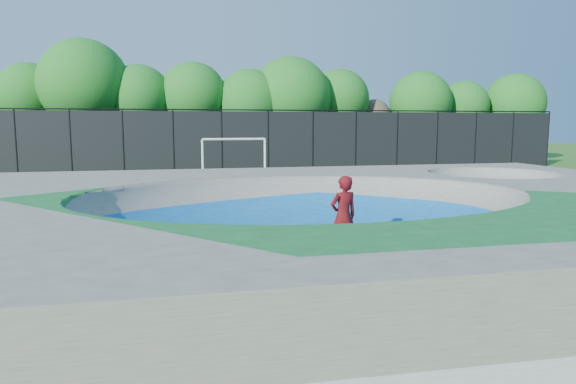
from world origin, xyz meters
name	(u,v)px	position (x,y,z in m)	size (l,w,h in m)	color
ground	(306,253)	(0.00, 0.00, 0.00)	(120.00, 120.00, 0.00)	#2E621B
skate_deck	(306,223)	(0.00, 0.00, 0.75)	(22.00, 14.00, 1.50)	gray
skater	(343,216)	(0.79, -0.50, 0.96)	(0.70, 0.46, 1.92)	#AD0D10
skateboard	(343,255)	(0.79, -0.50, 0.03)	(0.78, 0.22, 0.05)	black
soccer_goal	(234,151)	(0.22, 16.33, 1.64)	(3.56, 0.12, 2.35)	white
fence	(222,140)	(0.00, 21.00, 2.10)	(48.09, 0.09, 4.04)	black
treeline	(206,98)	(-0.65, 25.74, 4.93)	(52.79, 6.47, 8.77)	#4C3726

